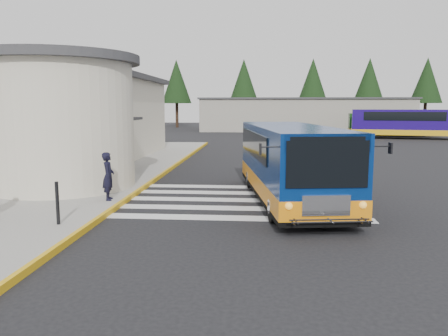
# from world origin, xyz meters

# --- Properties ---
(ground) EXTENTS (140.00, 140.00, 0.00)m
(ground) POSITION_xyz_m (0.00, 0.00, 0.00)
(ground) COLOR black
(ground) RESTS_ON ground
(sidewalk) EXTENTS (10.00, 34.00, 0.15)m
(sidewalk) POSITION_xyz_m (-9.00, 4.00, 0.07)
(sidewalk) COLOR gray
(sidewalk) RESTS_ON ground
(curb_strip) EXTENTS (0.12, 34.00, 0.16)m
(curb_strip) POSITION_xyz_m (-4.05, 4.00, 0.08)
(curb_strip) COLOR gold
(curb_strip) RESTS_ON ground
(station_building) EXTENTS (12.70, 18.70, 4.80)m
(station_building) POSITION_xyz_m (-10.84, 6.91, 2.57)
(station_building) COLOR beige
(station_building) RESTS_ON ground
(crosswalk) EXTENTS (8.00, 5.35, 0.01)m
(crosswalk) POSITION_xyz_m (-0.50, -0.80, 0.01)
(crosswalk) COLOR silver
(crosswalk) RESTS_ON ground
(depot_building) EXTENTS (26.40, 8.40, 4.20)m
(depot_building) POSITION_xyz_m (6.00, 42.00, 2.11)
(depot_building) COLOR gray
(depot_building) RESTS_ON ground
(tree_line) EXTENTS (58.40, 4.40, 10.00)m
(tree_line) POSITION_xyz_m (6.29, 50.00, 6.77)
(tree_line) COLOR black
(tree_line) RESTS_ON ground
(transit_bus) EXTENTS (3.87, 9.02, 2.48)m
(transit_bus) POSITION_xyz_m (1.30, -0.76, 1.19)
(transit_bus) COLOR navy
(transit_bus) RESTS_ON ground
(pedestrian_a) EXTENTS (0.49, 0.63, 1.53)m
(pedestrian_a) POSITION_xyz_m (-4.50, -1.77, 0.92)
(pedestrian_a) COLOR black
(pedestrian_a) RESTS_ON sidewalk
(bollard) EXTENTS (0.09, 0.09, 1.10)m
(bollard) POSITION_xyz_m (-4.79, -4.72, 0.70)
(bollard) COLOR black
(bollard) RESTS_ON sidewalk
(far_bus_a) EXTENTS (9.77, 4.35, 2.44)m
(far_bus_a) POSITION_xyz_m (14.21, 28.86, 1.58)
(far_bus_a) COLOR #1B0862
(far_bus_a) RESTS_ON ground
(far_bus_b) EXTENTS (8.17, 3.22, 2.05)m
(far_bus_b) POSITION_xyz_m (13.95, 32.90, 1.33)
(far_bus_b) COLOR #124111
(far_bus_b) RESTS_ON ground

